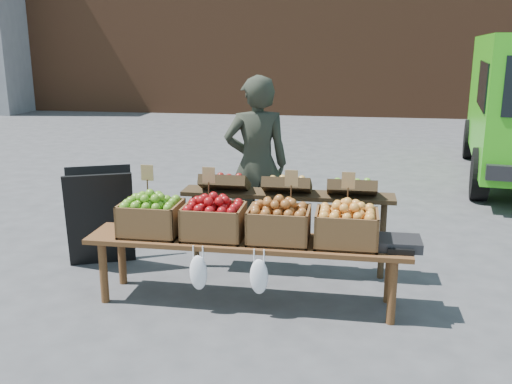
% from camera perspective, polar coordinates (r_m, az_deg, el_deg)
% --- Properties ---
extents(ground, '(80.00, 80.00, 0.00)m').
position_cam_1_polar(ground, '(5.02, 4.67, -10.85)').
color(ground, '#444346').
extents(vendor, '(0.78, 0.62, 1.85)m').
position_cam_1_polar(vendor, '(5.97, 0.05, 2.74)').
color(vendor, '#262A20').
rests_on(vendor, ground).
extents(chalkboard_sign, '(0.73, 0.58, 0.98)m').
position_cam_1_polar(chalkboard_sign, '(5.89, -15.30, -2.35)').
color(chalkboard_sign, black).
rests_on(chalkboard_sign, ground).
extents(back_table, '(2.10, 0.44, 1.04)m').
position_cam_1_polar(back_table, '(5.44, 3.09, -2.90)').
color(back_table, '#322515').
rests_on(back_table, ground).
extents(display_bench, '(2.70, 0.56, 0.57)m').
position_cam_1_polar(display_bench, '(4.89, -0.97, -7.89)').
color(display_bench, '#553319').
rests_on(display_bench, ground).
extents(crate_golden_apples, '(0.50, 0.40, 0.28)m').
position_cam_1_polar(crate_golden_apples, '(4.95, -10.43, -2.61)').
color(crate_golden_apples, '#3E801C').
rests_on(crate_golden_apples, display_bench).
extents(crate_russet_pears, '(0.50, 0.40, 0.28)m').
position_cam_1_polar(crate_russet_pears, '(4.80, -4.23, -2.97)').
color(crate_russet_pears, '#63110B').
rests_on(crate_russet_pears, display_bench).
extents(crate_red_apples, '(0.50, 0.40, 0.28)m').
position_cam_1_polar(crate_red_apples, '(4.70, 2.31, -3.31)').
color(crate_red_apples, '#935620').
rests_on(crate_red_apples, display_bench).
extents(crate_green_apples, '(0.50, 0.40, 0.28)m').
position_cam_1_polar(crate_green_apples, '(4.67, 9.03, -3.61)').
color(crate_green_apples, gold).
rests_on(crate_green_apples, display_bench).
extents(weighing_scale, '(0.34, 0.30, 0.08)m').
position_cam_1_polar(weighing_scale, '(4.72, 14.16, -4.97)').
color(weighing_scale, black).
rests_on(weighing_scale, display_bench).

